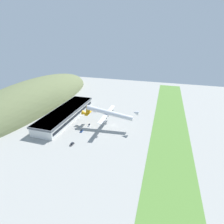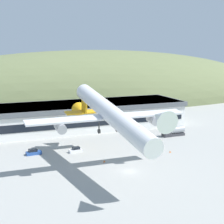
{
  "view_description": "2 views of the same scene",
  "coord_description": "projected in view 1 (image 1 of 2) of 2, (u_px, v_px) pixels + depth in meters",
  "views": [
    {
      "loc": [
        -139.67,
        -41.35,
        78.66
      ],
      "look_at": [
        -1.42,
        0.4,
        14.18
      ],
      "focal_mm": 28.0,
      "sensor_mm": 36.0,
      "label": 1
    },
    {
      "loc": [
        -36.99,
        -79.21,
        30.54
      ],
      "look_at": [
        -2.91,
        4.47,
        14.21
      ],
      "focal_mm": 60.0,
      "sensor_mm": 36.0,
      "label": 2
    }
  ],
  "objects": [
    {
      "name": "service_car_0",
      "position": [
        72.0,
        144.0,
        135.59
      ],
      "size": [
        4.43,
        2.14,
        1.51
      ],
      "color": "#333338",
      "rests_on": "ground_plane"
    },
    {
      "name": "cargo_airplane",
      "position": [
        108.0,
        113.0,
        156.7
      ],
      "size": [
        40.47,
        53.51,
        11.63
      ],
      "color": "silver"
    },
    {
      "name": "terminal_building",
      "position": [
        66.0,
        113.0,
        176.73
      ],
      "size": [
        82.1,
        22.73,
        9.38
      ],
      "color": "white",
      "rests_on": "ground_plane"
    },
    {
      "name": "ground_plane",
      "position": [
        113.0,
        125.0,
        165.08
      ],
      "size": [
        355.77,
        355.77,
        0.0
      ],
      "primitive_type": "plane",
      "color": "#9E9E99"
    },
    {
      "name": "service_car_1",
      "position": [
        82.0,
        131.0,
        154.1
      ],
      "size": [
        4.38,
        2.12,
        1.68
      ],
      "color": "#264C99",
      "rests_on": "ground_plane"
    },
    {
      "name": "traffic_cone_1",
      "position": [
        108.0,
        116.0,
        183.07
      ],
      "size": [
        0.52,
        0.52,
        0.58
      ],
      "color": "orange",
      "rests_on": "ground_plane"
    },
    {
      "name": "traffic_cone_0",
      "position": [
        103.0,
        125.0,
        164.63
      ],
      "size": [
        0.52,
        0.52,
        0.58
      ],
      "color": "orange",
      "rests_on": "ground_plane"
    },
    {
      "name": "hill_backdrop",
      "position": [
        35.0,
        102.0,
        219.88
      ],
      "size": [
        237.46,
        73.55,
        55.59
      ],
      "primitive_type": "ellipsoid",
      "color": "#667047",
      "rests_on": "ground_plane"
    },
    {
      "name": "service_car_2",
      "position": [
        89.0,
        125.0,
        163.74
      ],
      "size": [
        3.84,
        1.9,
        1.58
      ],
      "color": "silver",
      "rests_on": "ground_plane"
    },
    {
      "name": "fuel_truck",
      "position": [
        97.0,
        109.0,
        196.93
      ],
      "size": [
        7.96,
        2.57,
        3.32
      ],
      "color": "#333338",
      "rests_on": "ground_plane"
    },
    {
      "name": "grass_strip_foreground",
      "position": [
        170.0,
        133.0,
        151.38
      ],
      "size": [
        320.2,
        31.25,
        0.08
      ],
      "primitive_type": "cube",
      "color": "#568438",
      "rests_on": "ground_plane"
    }
  ]
}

